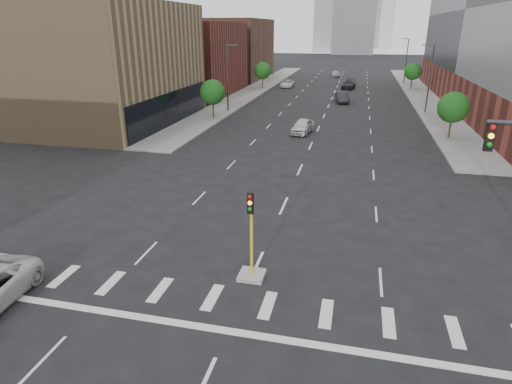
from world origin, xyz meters
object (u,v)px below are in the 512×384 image
(car_mid_right, at_px, (342,97))
(car_far_left, at_px, (287,84))
(car_near_left, at_px, (303,126))
(median_traffic_signal, at_px, (251,260))
(car_deep_right, at_px, (349,84))
(car_distant, at_px, (336,74))

(car_mid_right, relative_size, car_far_left, 0.98)
(car_near_left, height_order, car_far_left, car_near_left)
(median_traffic_signal, distance_m, car_mid_right, 52.74)
(car_far_left, bearing_deg, car_mid_right, -55.78)
(median_traffic_signal, height_order, car_deep_right, median_traffic_signal)
(median_traffic_signal, relative_size, car_near_left, 0.94)
(car_far_left, relative_size, car_distant, 1.12)
(car_far_left, distance_m, car_distant, 23.08)
(car_near_left, xyz_separation_m, car_far_left, (-8.16, 38.90, -0.09))
(median_traffic_signal, xyz_separation_m, car_mid_right, (1.81, 52.70, -0.15))
(car_near_left, bearing_deg, car_deep_right, 92.20)
(car_near_left, height_order, car_deep_right, car_deep_right)
(car_deep_right, distance_m, car_distant, 21.32)
(median_traffic_signal, distance_m, car_deep_right, 69.84)
(car_mid_right, distance_m, car_distant, 38.23)
(car_mid_right, height_order, car_deep_right, car_mid_right)
(median_traffic_signal, distance_m, car_far_left, 69.94)
(car_near_left, bearing_deg, car_far_left, 109.61)
(median_traffic_signal, distance_m, car_distant, 90.81)
(median_traffic_signal, height_order, car_far_left, median_traffic_signal)
(median_traffic_signal, distance_m, car_near_left, 30.40)
(car_near_left, distance_m, car_distant, 60.44)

